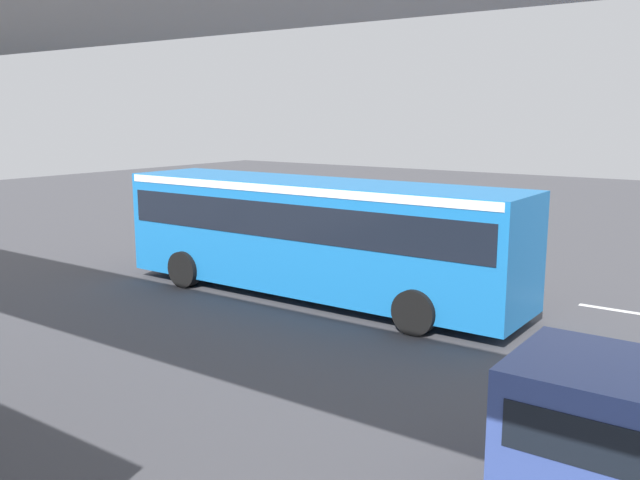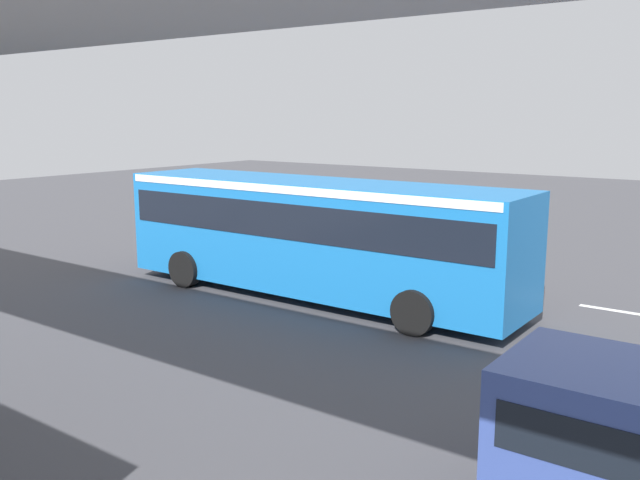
# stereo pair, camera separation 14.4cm
# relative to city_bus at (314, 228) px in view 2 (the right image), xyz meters

# --- Properties ---
(ground) EXTENTS (80.00, 80.00, 0.00)m
(ground) POSITION_rel_city_bus_xyz_m (-1.04, -0.98, -1.88)
(ground) COLOR #424247
(city_bus) EXTENTS (11.54, 2.85, 3.15)m
(city_bus) POSITION_rel_city_bus_xyz_m (0.00, 0.00, 0.00)
(city_bus) COLOR #196BB7
(city_bus) RESTS_ON ground
(pedestrian) EXTENTS (0.38, 0.38, 1.79)m
(pedestrian) POSITION_rel_city_bus_xyz_m (2.30, -4.41, -1.00)
(pedestrian) COLOR #2D2D38
(pedestrian) RESTS_ON ground
(traffic_sign) EXTENTS (0.08, 0.60, 2.80)m
(traffic_sign) POSITION_rel_city_bus_xyz_m (-1.21, -3.80, 0.01)
(traffic_sign) COLOR slate
(traffic_sign) RESTS_ON ground
(lane_dash_leftmost) EXTENTS (2.00, 0.20, 0.01)m
(lane_dash_leftmost) POSITION_rel_city_bus_xyz_m (-7.04, -3.41, -1.88)
(lane_dash_leftmost) COLOR silver
(lane_dash_leftmost) RESTS_ON ground
(lane_dash_left) EXTENTS (2.00, 0.20, 0.01)m
(lane_dash_left) POSITION_rel_city_bus_xyz_m (-3.04, -3.41, -1.88)
(lane_dash_left) COLOR silver
(lane_dash_left) RESTS_ON ground
(lane_dash_centre) EXTENTS (2.00, 0.20, 0.01)m
(lane_dash_centre) POSITION_rel_city_bus_xyz_m (0.96, -3.41, -1.88)
(lane_dash_centre) COLOR silver
(lane_dash_centre) RESTS_ON ground
(lane_dash_right) EXTENTS (2.00, 0.20, 0.01)m
(lane_dash_right) POSITION_rel_city_bus_xyz_m (4.96, -3.41, -1.88)
(lane_dash_right) COLOR silver
(lane_dash_right) RESTS_ON ground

